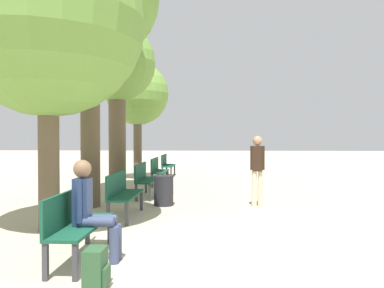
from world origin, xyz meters
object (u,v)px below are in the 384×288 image
(bench_row_4, at_px, (167,164))
(tree_row_3, at_px, (137,95))
(pedestrian_near, at_px, (257,166))
(tree_row_2, at_px, (117,68))
(backpack, at_px, (96,269))
(trash_bin, at_px, (164,191))
(bench_row_0, at_px, (76,220))
(person_seated, at_px, (92,207))
(bench_row_1, at_px, (122,191))
(bench_row_2, at_px, (144,177))
(tree_row_0, at_px, (48,21))
(bench_row_3, at_px, (158,169))

(bench_row_4, xyz_separation_m, tree_row_3, (-1.00, -1.02, 2.72))
(pedestrian_near, bearing_deg, tree_row_2, 148.68)
(backpack, bearing_deg, trash_bin, 88.64)
(trash_bin, bearing_deg, pedestrian_near, -1.66)
(bench_row_0, xyz_separation_m, person_seated, (0.23, -0.05, 0.17))
(bench_row_1, height_order, bench_row_2, same)
(bench_row_2, bearing_deg, tree_row_3, 103.38)
(bench_row_0, distance_m, backpack, 1.15)
(bench_row_1, distance_m, backpack, 3.63)
(bench_row_2, bearing_deg, person_seated, -87.50)
(bench_row_4, height_order, pedestrian_near, pedestrian_near)
(tree_row_0, bearing_deg, trash_bin, 55.96)
(bench_row_0, xyz_separation_m, bench_row_1, (0.00, 2.62, 0.00))
(person_seated, bearing_deg, trash_bin, 83.61)
(bench_row_1, bearing_deg, bench_row_4, 90.00)
(bench_row_1, bearing_deg, bench_row_0, -90.00)
(bench_row_1, bearing_deg, trash_bin, 63.31)
(bench_row_2, xyz_separation_m, person_seated, (0.23, -5.28, 0.17))
(bench_row_1, distance_m, trash_bin, 1.53)
(bench_row_3, bearing_deg, bench_row_2, -90.00)
(bench_row_1, bearing_deg, tree_row_3, 98.35)
(person_seated, relative_size, backpack, 3.00)
(person_seated, bearing_deg, bench_row_1, 94.94)
(bench_row_1, relative_size, person_seated, 1.16)
(tree_row_3, bearing_deg, bench_row_4, 45.30)
(person_seated, bearing_deg, bench_row_0, 168.52)
(bench_row_0, height_order, bench_row_1, same)
(bench_row_3, distance_m, tree_row_2, 3.69)
(bench_row_0, relative_size, person_seated, 1.16)
(tree_row_3, bearing_deg, person_seated, -82.60)
(bench_row_0, xyz_separation_m, bench_row_4, (0.00, 10.48, 0.00))
(bench_row_0, relative_size, bench_row_4, 1.00)
(bench_row_3, xyz_separation_m, tree_row_2, (-1.00, -1.58, 3.18))
(bench_row_0, distance_m, bench_row_2, 5.24)
(bench_row_1, height_order, bench_row_4, same)
(person_seated, bearing_deg, bench_row_2, 92.50)
(bench_row_1, relative_size, trash_bin, 2.18)
(tree_row_2, xyz_separation_m, pedestrian_near, (3.89, -2.37, -2.76))
(tree_row_3, xyz_separation_m, pedestrian_near, (3.89, -5.55, -2.31))
(bench_row_1, relative_size, backpack, 3.49)
(tree_row_3, bearing_deg, backpack, -81.43)
(bench_row_1, bearing_deg, backpack, -81.02)
(bench_row_1, relative_size, bench_row_4, 1.00)
(tree_row_3, relative_size, person_seated, 3.38)
(bench_row_2, distance_m, tree_row_0, 4.96)
(tree_row_0, bearing_deg, bench_row_1, 48.63)
(bench_row_0, distance_m, bench_row_4, 10.48)
(bench_row_1, height_order, tree_row_2, tree_row_2)
(bench_row_3, bearing_deg, bench_row_0, -90.00)
(bench_row_3, bearing_deg, person_seated, -88.33)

